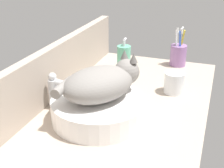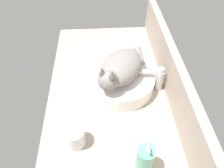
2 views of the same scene
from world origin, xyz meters
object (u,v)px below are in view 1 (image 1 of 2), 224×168
(sink_basin, at_px, (99,109))
(cat, at_px, (102,82))
(toothbrush_cup, at_px, (178,55))
(soap_dispenser, at_px, (124,60))
(faucet, at_px, (56,90))
(water_glass, at_px, (174,84))

(sink_basin, bearing_deg, cat, -30.10)
(cat, distance_m, toothbrush_cup, 0.62)
(toothbrush_cup, bearing_deg, soap_dispenser, 132.06)
(cat, distance_m, soap_dispenser, 0.41)
(sink_basin, xyz_separation_m, faucet, (0.02, 0.17, 0.04))
(cat, relative_size, soap_dispenser, 1.84)
(cat, distance_m, faucet, 0.19)
(faucet, bearing_deg, sink_basin, -96.59)
(soap_dispenser, height_order, water_glass, soap_dispenser)
(sink_basin, relative_size, faucet, 2.34)
(sink_basin, xyz_separation_m, water_glass, (0.29, -0.20, 0.00))
(sink_basin, relative_size, water_glass, 3.79)
(sink_basin, height_order, cat, cat)
(faucet, xyz_separation_m, soap_dispenser, (0.39, -0.13, -0.01))
(cat, height_order, soap_dispenser, cat)
(sink_basin, height_order, soap_dispenser, soap_dispenser)
(soap_dispenser, bearing_deg, toothbrush_cup, -47.94)
(soap_dispenser, xyz_separation_m, water_glass, (-0.12, -0.25, -0.03))
(sink_basin, height_order, water_glass, water_glass)
(cat, xyz_separation_m, soap_dispenser, (0.40, 0.05, -0.07))
(soap_dispenser, bearing_deg, sink_basin, -173.95)
(cat, bearing_deg, sink_basin, 149.90)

